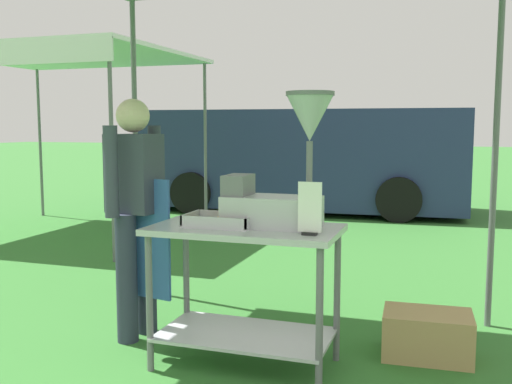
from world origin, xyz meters
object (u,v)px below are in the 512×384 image
(menu_sign, at_px, (310,212))
(donut_fryer, at_px, (283,175))
(supply_crate, at_px, (427,335))
(donut_cart, at_px, (245,268))
(vendor, at_px, (136,206))
(van_navy, at_px, (301,158))
(donut_tray, at_px, (222,222))
(neighbour_tent, at_px, (63,59))

(menu_sign, bearing_deg, donut_fryer, 137.96)
(donut_fryer, distance_m, supply_crate, 1.37)
(donut_cart, xyz_separation_m, vendor, (-0.85, 0.22, 0.31))
(donut_cart, bearing_deg, vendor, 165.61)
(vendor, bearing_deg, donut_cart, -14.39)
(van_navy, bearing_deg, supply_crate, -68.89)
(donut_tray, bearing_deg, menu_sign, -11.05)
(van_navy, bearing_deg, donut_fryer, -76.78)
(donut_cart, distance_m, menu_sign, 0.58)
(donut_tray, distance_m, neighbour_tent, 5.00)
(supply_crate, xyz_separation_m, neighbour_tent, (-4.67, 2.77, 2.14))
(donut_tray, height_order, van_navy, van_navy)
(donut_fryer, height_order, menu_sign, donut_fryer)
(donut_tray, height_order, menu_sign, menu_sign)
(donut_fryer, xyz_separation_m, neighbour_tent, (-3.86, 3.20, 1.13))
(supply_crate, bearing_deg, donut_fryer, -151.83)
(vendor, bearing_deg, supply_crate, 7.81)
(donut_cart, xyz_separation_m, menu_sign, (0.42, -0.14, 0.38))
(donut_cart, bearing_deg, donut_tray, -167.68)
(menu_sign, bearing_deg, neighbour_tent, 140.15)
(donut_tray, height_order, vendor, vendor)
(donut_tray, relative_size, donut_fryer, 0.52)
(neighbour_tent, bearing_deg, supply_crate, -30.69)
(donut_fryer, xyz_separation_m, van_navy, (-1.52, 6.48, -0.27))
(neighbour_tent, bearing_deg, van_navy, 54.52)
(vendor, bearing_deg, van_navy, 94.08)
(menu_sign, relative_size, neighbour_tent, 0.09)
(donut_fryer, relative_size, van_navy, 0.14)
(supply_crate, relative_size, van_navy, 0.10)
(menu_sign, distance_m, van_navy, 6.88)
(menu_sign, xyz_separation_m, van_navy, (-1.72, 6.66, -0.09))
(vendor, relative_size, neighbour_tent, 0.53)
(donut_tray, bearing_deg, neighbour_tent, 136.90)
(supply_crate, bearing_deg, van_navy, 111.11)
(menu_sign, bearing_deg, van_navy, 104.50)
(vendor, xyz_separation_m, van_navy, (-0.45, 6.30, -0.03))
(menu_sign, relative_size, van_navy, 0.05)
(supply_crate, bearing_deg, donut_cart, -155.14)
(donut_cart, distance_m, donut_fryer, 0.60)
(supply_crate, bearing_deg, menu_sign, -134.80)
(neighbour_tent, bearing_deg, donut_fryer, -39.73)
(van_navy, distance_m, neighbour_tent, 4.26)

